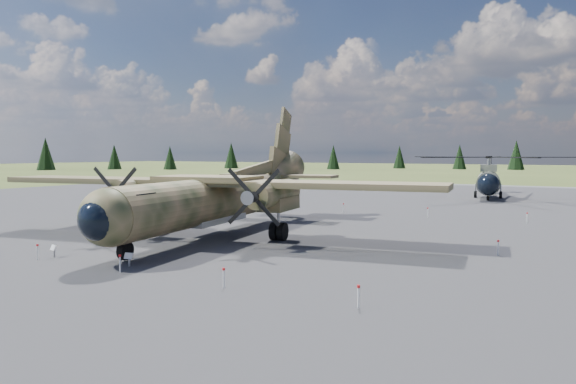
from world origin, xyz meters
The scene contains 8 objects.
ground centered at (0.00, 0.00, 0.00)m, with size 500.00×500.00×0.00m, color #56632C.
apron centered at (0.00, 10.00, 0.00)m, with size 120.00×120.00×0.04m, color slate.
transport_plane centered at (-1.37, -1.73, 2.93)m, with size 30.93×27.86×10.19m.
helicopter_near centered at (8.76, 39.01, 3.69)m, with size 23.89×25.73×5.21m.
info_placard_left centered at (-3.99, -12.54, 0.45)m, with size 0.46×0.26×0.68m.
info_placard_right centered at (1.32, -12.29, 0.46)m, with size 0.47×0.27×0.69m.
barrier_fence centered at (-0.46, -0.08, 0.51)m, with size 33.12×29.62×0.85m.
treeline centered at (1.28, 0.95, 4.70)m, with size 325.90×331.96×10.96m.
Camera 1 is at (21.76, -31.95, 5.59)m, focal length 35.00 mm.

